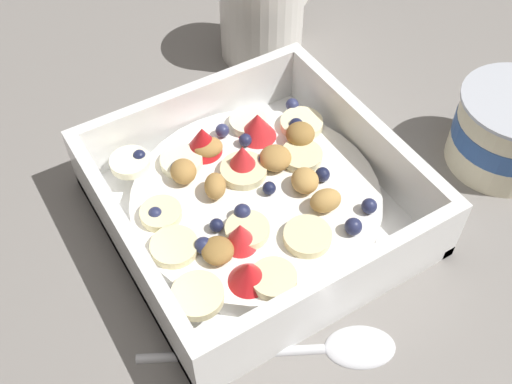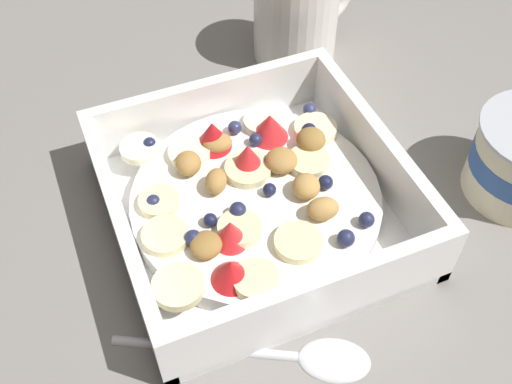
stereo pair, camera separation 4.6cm
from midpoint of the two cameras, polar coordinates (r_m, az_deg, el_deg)
ground_plane at (r=0.47m, az=-0.92°, el=-3.09°), size 2.40×2.40×0.00m
fruit_bowl at (r=0.46m, az=-2.99°, el=-0.84°), size 0.21×0.21×0.06m
spoon at (r=0.42m, az=2.90°, el=-14.46°), size 0.10×0.16×0.01m
yogurt_cup at (r=0.53m, az=20.29°, el=5.28°), size 0.09×0.09×0.07m
coffee_mug at (r=0.60m, az=-1.57°, el=16.37°), size 0.08×0.11×0.09m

